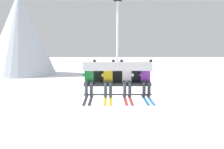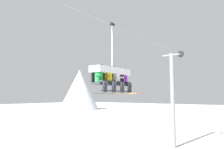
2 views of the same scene
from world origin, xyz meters
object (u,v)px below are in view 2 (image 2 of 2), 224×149
object	(u,v)px
skier_yellow	(110,79)
skier_green	(101,78)
skier_white	(118,80)
lift_tower_far	(173,97)
chairlift_chair	(111,74)
skier_purple	(126,80)

from	to	relation	value
skier_yellow	skier_green	bearing A→B (deg)	180.00
skier_white	lift_tower_far	bearing A→B (deg)	5.60
lift_tower_far	skier_white	xyz separation A→B (m)	(-9.41, -0.92, 0.89)
chairlift_chair	skier_white	world-z (taller)	chairlift_chair
skier_yellow	skier_purple	world-z (taller)	same
skier_yellow	lift_tower_far	bearing A→B (deg)	5.24
lift_tower_far	skier_yellow	world-z (taller)	lift_tower_far
skier_white	skier_yellow	bearing A→B (deg)	180.00
lift_tower_far	skier_white	size ratio (longest dim) A/B	4.79
skier_green	skier_white	xyz separation A→B (m)	(1.33, 0.00, 0.00)
lift_tower_far	skier_green	size ratio (longest dim) A/B	4.79
lift_tower_far	chairlift_chair	bearing A→B (deg)	-175.84
lift_tower_far	skier_yellow	size ratio (longest dim) A/B	4.79
lift_tower_far	skier_purple	distance (m)	8.82
chairlift_chair	skier_white	xyz separation A→B (m)	(0.33, -0.21, -0.29)
skier_yellow	skier_white	size ratio (longest dim) A/B	1.00
skier_yellow	chairlift_chair	bearing A→B (deg)	32.80
lift_tower_far	skier_white	distance (m)	9.49
lift_tower_far	chairlift_chair	xyz separation A→B (m)	(-9.74, -0.71, 1.19)
skier_green	skier_purple	world-z (taller)	same
chairlift_chair	lift_tower_far	bearing A→B (deg)	4.16
lift_tower_far	chairlift_chair	distance (m)	9.84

